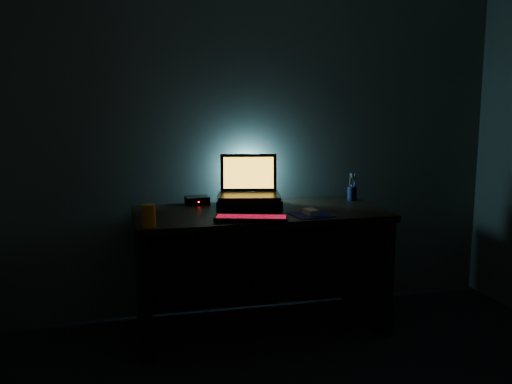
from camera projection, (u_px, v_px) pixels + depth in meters
room at (388, 153)px, 1.81m from camera, size 3.50×4.00×2.50m
desk at (258, 250)px, 3.54m from camera, size 1.50×0.70×0.75m
riser at (249, 202)px, 3.56m from camera, size 0.45×0.38×0.06m
laptop at (249, 187)px, 3.59m from camera, size 0.43×0.35×0.26m
keyboard at (251, 218)px, 3.16m from camera, size 0.43×0.25×0.03m
mousepad at (311, 215)px, 3.31m from camera, size 0.25×0.23×0.00m
mouse at (311, 212)px, 3.31m from camera, size 0.08×0.11×0.03m
pen_cup at (352, 193)px, 3.78m from camera, size 0.08×0.08×0.09m
juice_glass at (149, 216)px, 2.99m from camera, size 0.08×0.08×0.12m
router at (197, 200)px, 3.65m from camera, size 0.15×0.13×0.05m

